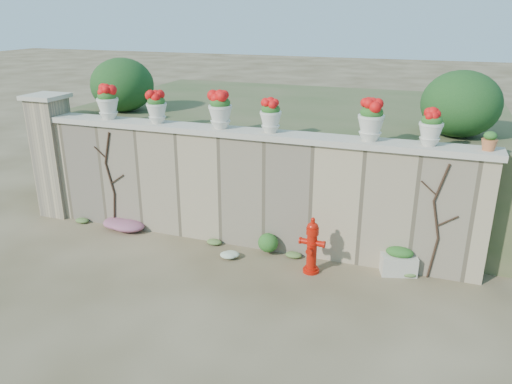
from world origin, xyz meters
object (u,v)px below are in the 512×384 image
at_px(terracotta_pot, 489,142).
at_px(urn_pot_0, 108,102).
at_px(fire_hydrant, 312,245).
at_px(planter_box, 399,261).

bearing_deg(terracotta_pot, urn_pot_0, -180.00).
bearing_deg(terracotta_pot, fire_hydrant, -164.11).
xyz_separation_m(fire_hydrant, urn_pot_0, (-4.13, 0.68, 1.93)).
bearing_deg(terracotta_pot, planter_box, -166.75).
height_order(fire_hydrant, urn_pot_0, urn_pot_0).
height_order(planter_box, terracotta_pot, terracotta_pot).
xyz_separation_m(planter_box, terracotta_pot, (1.06, 0.25, 2.01)).
xyz_separation_m(fire_hydrant, planter_box, (1.34, 0.43, -0.26)).
distance_m(planter_box, terracotta_pot, 2.29).
xyz_separation_m(fire_hydrant, terracotta_pot, (2.40, 0.68, 1.75)).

